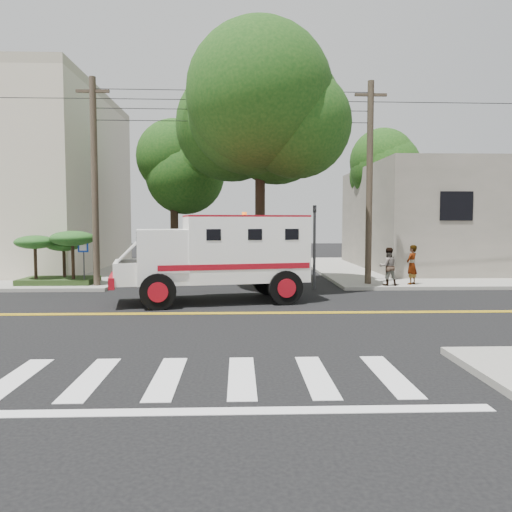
{
  "coord_description": "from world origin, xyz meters",
  "views": [
    {
      "loc": [
        0.55,
        -15.68,
        2.92
      ],
      "look_at": [
        1.2,
        3.2,
        1.6
      ],
      "focal_mm": 35.0,
      "sensor_mm": 36.0,
      "label": 1
    }
  ],
  "objects": [
    {
      "name": "building_right",
      "position": [
        15.0,
        14.0,
        3.15
      ],
      "size": [
        14.0,
        12.0,
        6.0
      ],
      "primitive_type": "cube",
      "color": "slate",
      "rests_on": "sidewalk_ne"
    },
    {
      "name": "tree_main",
      "position": [
        1.94,
        6.21,
        7.2
      ],
      "size": [
        6.08,
        5.7,
        9.85
      ],
      "color": "black",
      "rests_on": "ground"
    },
    {
      "name": "tree_left",
      "position": [
        -2.68,
        11.79,
        5.73
      ],
      "size": [
        4.48,
        4.2,
        7.7
      ],
      "color": "black",
      "rests_on": "ground"
    },
    {
      "name": "sidewalk_ne",
      "position": [
        13.5,
        13.5,
        0.07
      ],
      "size": [
        17.0,
        17.0,
        0.15
      ],
      "primitive_type": "cube",
      "color": "gray",
      "rests_on": "ground"
    },
    {
      "name": "traffic_signal",
      "position": [
        3.8,
        5.6,
        2.23
      ],
      "size": [
        0.15,
        0.18,
        3.6
      ],
      "color": "#3F3F42",
      "rests_on": "ground"
    },
    {
      "name": "utility_pole_right",
      "position": [
        6.3,
        6.2,
        4.5
      ],
      "size": [
        0.28,
        0.28,
        9.0
      ],
      "primitive_type": "cylinder",
      "color": "#382D23",
      "rests_on": "ground"
    },
    {
      "name": "ground",
      "position": [
        0.0,
        0.0,
        0.0
      ],
      "size": [
        100.0,
        100.0,
        0.0
      ],
      "primitive_type": "plane",
      "color": "black",
      "rests_on": "ground"
    },
    {
      "name": "armored_truck",
      "position": [
        -0.12,
        2.39,
        1.78
      ],
      "size": [
        7.24,
        3.83,
        3.14
      ],
      "rotation": [
        0.0,
        0.0,
        0.19
      ],
      "color": "white",
      "rests_on": "ground"
    },
    {
      "name": "accessibility_sign",
      "position": [
        -6.2,
        6.17,
        1.37
      ],
      "size": [
        0.45,
        0.1,
        2.02
      ],
      "color": "#3F3F42",
      "rests_on": "ground"
    },
    {
      "name": "palm_planter",
      "position": [
        -7.44,
        6.62,
        1.65
      ],
      "size": [
        3.52,
        2.63,
        2.36
      ],
      "color": "#1E3314",
      "rests_on": "sidewalk_nw"
    },
    {
      "name": "pedestrian_a",
      "position": [
        8.14,
        5.85,
        1.02
      ],
      "size": [
        0.74,
        0.74,
        1.73
      ],
      "primitive_type": "imported",
      "rotation": [
        0.0,
        0.0,
        3.92
      ],
      "color": "gray",
      "rests_on": "sidewalk_ne"
    },
    {
      "name": "utility_pole_left",
      "position": [
        -5.6,
        6.0,
        4.5
      ],
      "size": [
        0.28,
        0.28,
        9.0
      ],
      "primitive_type": "cylinder",
      "color": "#382D23",
      "rests_on": "ground"
    },
    {
      "name": "tree_right",
      "position": [
        8.84,
        15.77,
        6.09
      ],
      "size": [
        4.8,
        4.5,
        8.2
      ],
      "color": "black",
      "rests_on": "ground"
    },
    {
      "name": "pedestrian_b",
      "position": [
        6.99,
        5.5,
        0.97
      ],
      "size": [
        0.81,
        0.64,
        1.64
      ],
      "primitive_type": "imported",
      "rotation": [
        0.0,
        0.0,
        3.16
      ],
      "color": "gray",
      "rests_on": "sidewalk_ne"
    }
  ]
}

